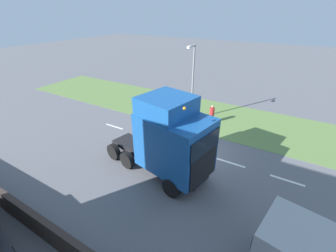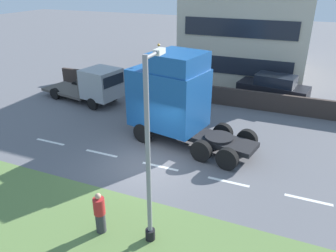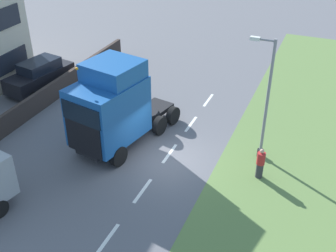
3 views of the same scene
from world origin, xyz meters
name	(u,v)px [view 1 (image 1 of 3)]	position (x,y,z in m)	size (l,w,h in m)	color
ground_plane	(194,151)	(0.00, 0.00, 0.00)	(120.00, 120.00, 0.00)	slate
grass_verge	(222,118)	(-6.00, 0.00, 0.01)	(7.00, 44.00, 0.01)	#607F42
lane_markings	(185,148)	(0.00, -0.70, 0.00)	(0.16, 14.60, 0.00)	white
lorry_cab	(171,140)	(2.88, -0.15, 2.36)	(3.83, 6.95, 4.84)	black
lamp_post	(192,88)	(-4.24, -2.27, 2.85)	(1.28, 0.32, 6.20)	black
pedestrian	(212,114)	(-4.63, -0.55, 0.77)	(0.39, 0.39, 1.58)	#333338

